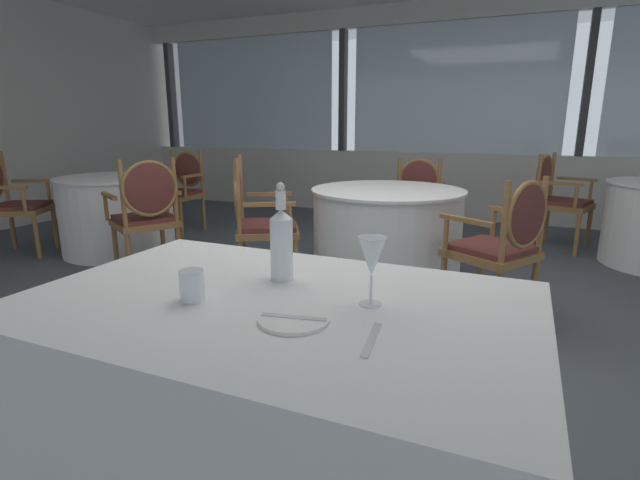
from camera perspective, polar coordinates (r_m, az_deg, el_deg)
name	(u,v)px	position (r m, az deg, el deg)	size (l,w,h in m)	color
ground_plane	(348,326)	(3.00, 3.44, -10.30)	(13.16, 13.16, 0.00)	#4C5156
window_wall_far	(451,135)	(6.44, 15.47, 12.12)	(9.49, 0.14, 2.70)	beige
foreground_table	(278,410)	(1.56, -5.10, -19.75)	(1.47, 0.95, 0.73)	white
side_plate	(294,319)	(1.23, -3.18, -9.52)	(0.19, 0.19, 0.01)	white
butter_knife	(294,317)	(1.23, -3.18, -9.30)	(0.17, 0.02, 0.00)	silver
dinner_fork	(371,339)	(1.14, 6.23, -11.81)	(0.19, 0.02, 0.00)	silver
water_bottle	(281,242)	(1.52, -4.68, -0.20)	(0.07, 0.07, 0.32)	white
wine_glass	(372,258)	(1.30, 6.27, -2.17)	(0.08, 0.08, 0.20)	white
water_tumbler	(192,285)	(1.41, -15.19, -5.29)	(0.07, 0.07, 0.09)	white
background_table_0	(118,214)	(4.99, -23.21, 2.85)	(1.07, 1.07, 0.73)	white
dining_chair_0_0	(8,196)	(5.32, -33.45, 4.43)	(0.63, 0.65, 0.97)	olive
dining_chair_0_1	(147,209)	(4.04, -20.16, 3.53)	(0.63, 0.65, 0.97)	olive
dining_chair_0_2	(182,185)	(5.66, -16.36, 6.36)	(0.54, 0.47, 0.92)	olive
dining_chair_1_1	(556,193)	(5.26, 26.57, 5.05)	(0.59, 0.63, 0.94)	olive
background_table_2	(386,235)	(3.77, 8.01, 0.59)	(1.19, 1.19, 0.73)	white
dining_chair_2_0	(415,197)	(4.72, 11.43, 5.06)	(0.54, 0.47, 0.90)	olive
dining_chair_2_1	(254,213)	(3.61, -7.91, 3.28)	(0.63, 0.65, 0.99)	olive
dining_chair_2_2	(504,239)	(3.11, 21.33, 0.11)	(0.63, 0.65, 0.92)	olive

